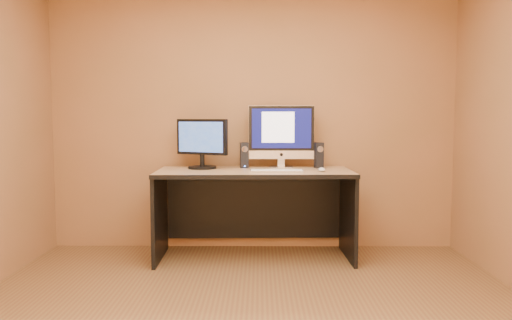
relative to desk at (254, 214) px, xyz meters
name	(u,v)px	position (x,y,z in m)	size (l,w,h in m)	color
walls	(248,119)	(-0.02, -1.57, 0.89)	(4.00, 4.00, 2.60)	#95603C
desk	(254,214)	(0.00, 0.00, 0.00)	(1.78, 0.78, 0.82)	tan
imac	(282,136)	(0.26, 0.23, 0.72)	(0.63, 0.23, 0.61)	silver
second_monitor	(202,144)	(-0.49, 0.14, 0.64)	(0.53, 0.27, 0.47)	black
speaker_left	(244,155)	(-0.10, 0.21, 0.53)	(0.08, 0.08, 0.24)	black
speaker_right	(319,155)	(0.61, 0.20, 0.53)	(0.08, 0.08, 0.24)	black
keyboard	(277,171)	(0.20, -0.14, 0.42)	(0.48, 0.13, 0.02)	silver
mouse	(322,169)	(0.60, -0.12, 0.43)	(0.06, 0.11, 0.04)	silver
cable_a	(283,167)	(0.28, 0.28, 0.42)	(0.01, 0.01, 0.24)	black
cable_b	(277,166)	(0.22, 0.35, 0.42)	(0.01, 0.01, 0.20)	black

